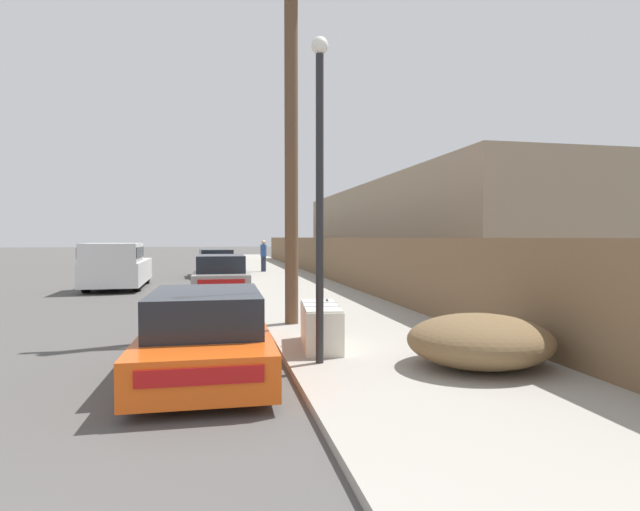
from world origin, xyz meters
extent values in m
cube|color=#9E998E|center=(5.30, 23.50, 0.06)|extent=(4.20, 63.00, 0.12)
cube|color=silver|center=(3.93, 6.88, 0.48)|extent=(0.81, 1.76, 0.71)
cube|color=white|center=(3.93, 6.88, 0.85)|extent=(0.78, 1.69, 0.03)
cube|color=#333335|center=(4.16, 7.38, 0.87)|extent=(0.05, 0.20, 0.02)
cube|color=gray|center=(3.96, 7.15, 0.87)|extent=(0.64, 0.14, 0.01)
cube|color=gray|center=(3.90, 6.63, 0.87)|extent=(0.64, 0.14, 0.01)
cube|color=#E05114|center=(1.99, 6.27, 0.42)|extent=(1.87, 4.70, 0.56)
cube|color=black|center=(1.99, 5.85, 0.98)|extent=(1.58, 2.27, 0.56)
cube|color=#B21414|center=(1.95, 3.92, 0.52)|extent=(1.40, 0.05, 0.19)
cylinder|color=black|center=(1.24, 7.73, 0.31)|extent=(0.21, 0.63, 0.63)
cylinder|color=black|center=(2.79, 7.71, 0.31)|extent=(0.21, 0.63, 0.63)
cylinder|color=black|center=(1.19, 4.83, 0.31)|extent=(0.21, 0.63, 0.63)
cylinder|color=black|center=(2.75, 4.81, 0.31)|extent=(0.21, 0.63, 0.63)
cube|color=gray|center=(2.31, 16.02, 0.50)|extent=(1.86, 4.27, 0.72)
cube|color=black|center=(2.31, 15.85, 1.15)|extent=(1.59, 2.39, 0.57)
cube|color=#B21414|center=(2.30, 13.88, 0.63)|extent=(1.43, 0.04, 0.25)
cylinder|color=black|center=(1.53, 17.34, 0.31)|extent=(0.20, 0.62, 0.62)
cylinder|color=black|center=(3.12, 17.33, 0.31)|extent=(0.20, 0.62, 0.62)
cylinder|color=black|center=(1.51, 14.71, 0.31)|extent=(0.20, 0.62, 0.62)
cylinder|color=black|center=(3.10, 14.70, 0.31)|extent=(0.20, 0.62, 0.62)
cube|color=black|center=(2.14, 24.93, 0.50)|extent=(2.15, 4.14, 0.72)
cube|color=black|center=(2.15, 24.77, 1.14)|extent=(1.76, 2.36, 0.56)
cube|color=#B21414|center=(2.29, 22.91, 0.62)|extent=(1.44, 0.14, 0.25)
cylinder|color=black|center=(1.24, 26.10, 0.32)|extent=(0.25, 0.65, 0.63)
cylinder|color=black|center=(2.84, 26.23, 0.32)|extent=(0.25, 0.65, 0.63)
cylinder|color=black|center=(1.43, 23.62, 0.32)|extent=(0.25, 0.65, 0.63)
cylinder|color=black|center=(3.03, 23.75, 0.32)|extent=(0.25, 0.65, 0.63)
cube|color=silver|center=(-1.72, 19.77, 0.65)|extent=(2.25, 5.30, 0.90)
cube|color=silver|center=(-1.68, 18.33, 1.46)|extent=(2.04, 2.42, 0.72)
cube|color=black|center=(-1.68, 18.33, 1.48)|extent=(2.08, 2.37, 0.40)
cylinder|color=black|center=(-0.79, 18.17, 0.41)|extent=(0.28, 0.82, 0.81)
cylinder|color=black|center=(-2.56, 18.12, 0.41)|extent=(0.28, 0.82, 0.81)
cylinder|color=black|center=(-0.88, 21.42, 0.41)|extent=(0.28, 0.82, 0.81)
cylinder|color=black|center=(-2.66, 21.37, 0.41)|extent=(0.28, 0.82, 0.81)
cylinder|color=brown|center=(3.79, 9.33, 4.28)|extent=(0.30, 0.30, 8.33)
cylinder|color=#232326|center=(3.68, 5.77, 2.46)|extent=(0.12, 0.12, 4.67)
sphere|color=white|center=(3.68, 5.77, 4.92)|extent=(0.26, 0.26, 0.26)
ellipsoid|color=brown|center=(5.97, 5.06, 0.51)|extent=(2.17, 1.96, 0.78)
cube|color=brown|center=(7.25, 22.82, 1.08)|extent=(0.08, 43.32, 1.91)
cube|color=gray|center=(12.22, 22.56, 2.33)|extent=(6.00, 23.83, 4.66)
cylinder|color=#282D42|center=(4.78, 26.45, 0.54)|extent=(0.28, 0.28, 0.85)
cylinder|color=#2D5193|center=(4.78, 26.45, 1.30)|extent=(0.34, 0.34, 0.67)
sphere|color=#DBB293|center=(4.78, 26.45, 1.76)|extent=(0.25, 0.25, 0.25)
camera|label=1|loc=(2.13, -1.65, 2.04)|focal=28.00mm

